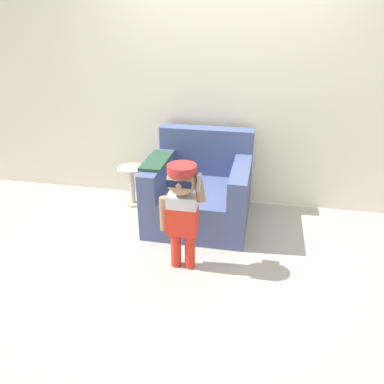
# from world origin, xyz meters

# --- Properties ---
(ground_plane) EXTENTS (10.00, 10.00, 0.00)m
(ground_plane) POSITION_xyz_m (0.00, 0.00, 0.00)
(ground_plane) COLOR #ADA89E
(wall_back) EXTENTS (10.00, 0.05, 2.60)m
(wall_back) POSITION_xyz_m (0.00, 0.81, 1.30)
(wall_back) COLOR beige
(wall_back) RESTS_ON ground_plane
(armchair) EXTENTS (0.98, 0.95, 0.87)m
(armchair) POSITION_xyz_m (-0.16, 0.30, 0.31)
(armchair) COLOR #475684
(armchair) RESTS_ON ground_plane
(person_child) EXTENTS (0.37, 0.28, 0.90)m
(person_child) POSITION_xyz_m (-0.15, -0.52, 0.60)
(person_child) COLOR red
(person_child) RESTS_ON ground_plane
(side_table) EXTENTS (0.29, 0.29, 0.44)m
(side_table) POSITION_xyz_m (-0.94, 0.48, 0.26)
(side_table) COLOR beige
(side_table) RESTS_ON ground_plane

